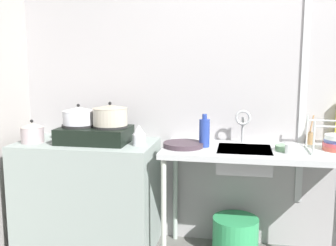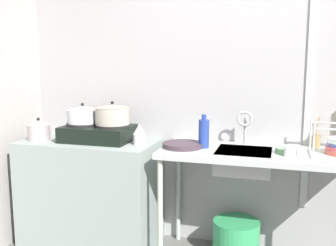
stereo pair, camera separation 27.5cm
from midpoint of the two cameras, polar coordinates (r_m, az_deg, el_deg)
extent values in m
cube|color=#9C999A|center=(2.98, 20.31, 4.70)|extent=(4.93, 0.10, 2.44)
cube|color=#ADB1B1|center=(2.93, 22.87, 6.89)|extent=(0.05, 0.01, 1.95)
cube|color=gray|center=(3.09, -8.72, -10.09)|extent=(1.03, 0.56, 0.82)
cube|color=#ADB1B1|center=(2.71, 16.46, -4.44)|extent=(1.36, 0.56, 0.04)
cylinder|color=#B0B7AA|center=(2.68, 1.85, -13.47)|extent=(0.04, 0.04, 0.78)
cylinder|color=#A6B6AB|center=(3.11, 4.10, -10.23)|extent=(0.04, 0.04, 0.78)
cube|color=black|center=(2.94, -7.71, -1.56)|extent=(0.51, 0.35, 0.12)
cylinder|color=black|center=(2.98, -9.89, -0.16)|extent=(0.25, 0.25, 0.02)
cylinder|color=black|center=(2.88, -5.50, -0.38)|extent=(0.25, 0.25, 0.02)
cylinder|color=silver|center=(2.97, -9.92, 0.96)|extent=(0.23, 0.23, 0.10)
cone|color=silver|center=(2.96, -9.96, 2.20)|extent=(0.24, 0.24, 0.03)
sphere|color=black|center=(2.96, -9.97, 2.71)|extent=(0.02, 0.02, 0.02)
cylinder|color=#A49D8C|center=(2.87, -5.52, 1.04)|extent=(0.25, 0.25, 0.13)
cone|color=#A09480|center=(2.86, -5.55, 2.52)|extent=(0.26, 0.26, 0.02)
sphere|color=black|center=(2.86, -5.55, 2.98)|extent=(0.02, 0.02, 0.02)
cylinder|color=#A49497|center=(3.08, -16.15, -1.36)|extent=(0.17, 0.17, 0.12)
cone|color=#A3968B|center=(3.06, -16.21, 0.01)|extent=(0.17, 0.17, 0.03)
sphere|color=black|center=(3.06, -16.23, 0.53)|extent=(0.02, 0.02, 0.02)
cylinder|color=silver|center=(2.79, -1.45, -2.43)|extent=(0.10, 0.10, 0.08)
cone|color=silver|center=(2.78, -1.45, -0.93)|extent=(0.09, 0.09, 0.07)
cube|color=#ADB1B1|center=(2.70, 13.99, -5.49)|extent=(0.37, 0.35, 0.14)
cylinder|color=#ADB1B1|center=(2.87, 14.01, -1.20)|extent=(0.02, 0.02, 0.19)
torus|color=#ADB1B1|center=(2.81, 14.04, 0.59)|extent=(0.11, 0.02, 0.11)
cylinder|color=#392C34|center=(2.71, 5.04, -3.29)|extent=(0.28, 0.28, 0.03)
cylinder|color=#B5BDBA|center=(2.57, 23.63, -2.51)|extent=(0.01, 0.01, 0.22)
cylinder|color=#B5BDBA|center=(2.83, 22.98, -1.49)|extent=(0.01, 0.01, 0.22)
cylinder|color=white|center=(2.60, 20.54, -4.01)|extent=(0.07, 0.07, 0.06)
cylinder|color=gray|center=(2.69, 19.90, -3.89)|extent=(0.14, 0.14, 0.04)
cylinder|color=navy|center=(2.71, 8.22, -1.62)|extent=(0.07, 0.07, 0.20)
cylinder|color=navy|center=(2.69, 8.28, 0.83)|extent=(0.03, 0.03, 0.04)
cylinder|color=#97754C|center=(2.94, 23.51, -2.53)|extent=(0.06, 0.06, 0.08)
cylinder|color=olive|center=(2.93, 23.60, -1.03)|extent=(0.05, 0.06, 0.18)
cylinder|color=#2F9355|center=(3.01, 12.72, -16.40)|extent=(0.34, 0.34, 0.28)
camera|label=1|loc=(0.14, -87.14, 0.45)|focal=41.26mm
camera|label=2|loc=(0.14, 92.86, -0.45)|focal=41.26mm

